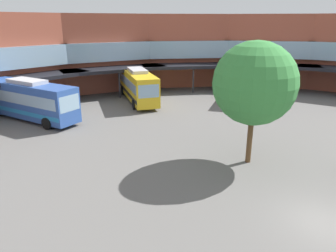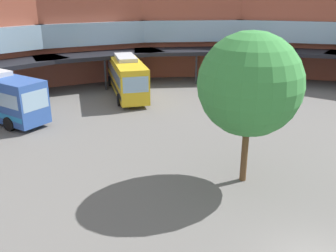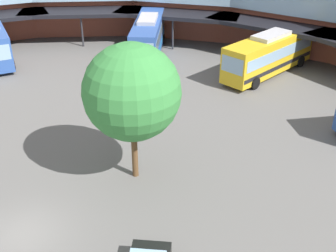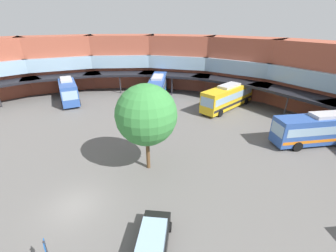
{
  "view_description": "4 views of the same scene",
  "coord_description": "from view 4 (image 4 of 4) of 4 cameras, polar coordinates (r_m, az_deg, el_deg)",
  "views": [
    {
      "loc": [
        -12.76,
        -8.01,
        9.38
      ],
      "look_at": [
        -1.78,
        12.97,
        1.4
      ],
      "focal_mm": 33.7,
      "sensor_mm": 36.0,
      "label": 1
    },
    {
      "loc": [
        -10.2,
        -8.05,
        10.2
      ],
      "look_at": [
        0.0,
        13.99,
        1.16
      ],
      "focal_mm": 40.05,
      "sensor_mm": 36.0,
      "label": 2
    },
    {
      "loc": [
        14.91,
        -8.77,
        14.98
      ],
      "look_at": [
        0.81,
        11.56,
        1.18
      ],
      "focal_mm": 44.89,
      "sensor_mm": 36.0,
      "label": 3
    },
    {
      "loc": [
        13.45,
        -6.58,
        13.04
      ],
      "look_at": [
        0.26,
        12.18,
        2.18
      ],
      "focal_mm": 24.16,
      "sensor_mm": 36.0,
      "label": 4
    }
  ],
  "objects": [
    {
      "name": "ground_plane",
      "position": [
        19.86,
        -22.48,
        -18.1
      ],
      "size": [
        122.15,
        122.15,
        0.0
      ],
      "primitive_type": "plane",
      "color": "#605E5B"
    },
    {
      "name": "station_building",
      "position": [
        33.93,
        10.97,
        11.4
      ],
      "size": [
        79.24,
        39.57,
        10.2
      ],
      "color": "#9E4C38",
      "rests_on": "ground"
    },
    {
      "name": "bus_0",
      "position": [
        31.24,
        35.14,
        -0.46
      ],
      "size": [
        10.55,
        10.31,
        3.71
      ],
      "rotation": [
        0.0,
        0.0,
        3.91
      ],
      "color": "#2D519E",
      "rests_on": "ground"
    },
    {
      "name": "bus_2",
      "position": [
        43.4,
        -23.94,
        8.43
      ],
      "size": [
        10.33,
        7.29,
        3.94
      ],
      "rotation": [
        0.0,
        0.0,
        5.78
      ],
      "color": "#2D519E",
      "rests_on": "ground"
    },
    {
      "name": "bus_3",
      "position": [
        37.36,
        14.88,
        7.24
      ],
      "size": [
        4.54,
        11.46,
        3.89
      ],
      "rotation": [
        0.0,
        0.0,
        4.53
      ],
      "color": "gold",
      "rests_on": "ground"
    },
    {
      "name": "bus_4",
      "position": [
        41.18,
        -2.59,
        9.8
      ],
      "size": [
        7.98,
        10.95,
        4.0
      ],
      "rotation": [
        0.0,
        0.0,
        5.26
      ],
      "color": "#2D519E",
      "rests_on": "ground"
    },
    {
      "name": "parked_car",
      "position": [
        15.54,
        -3.87,
        -27.08
      ],
      "size": [
        3.71,
        4.72,
        1.53
      ],
      "rotation": [
        0.0,
        0.0,
        2.08
      ],
      "color": "black",
      "rests_on": "ground"
    },
    {
      "name": "plaza_tree",
      "position": [
        19.73,
        -5.5,
        2.78
      ],
      "size": [
        5.45,
        5.45,
        8.24
      ],
      "color": "brown",
      "rests_on": "ground"
    }
  ]
}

